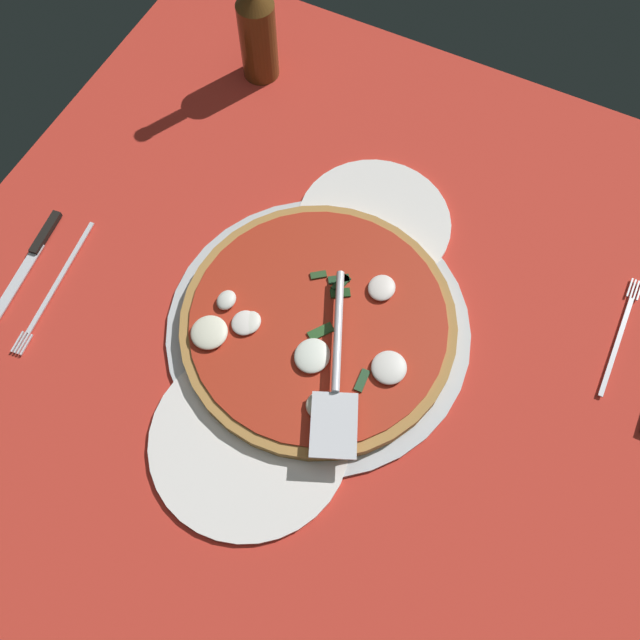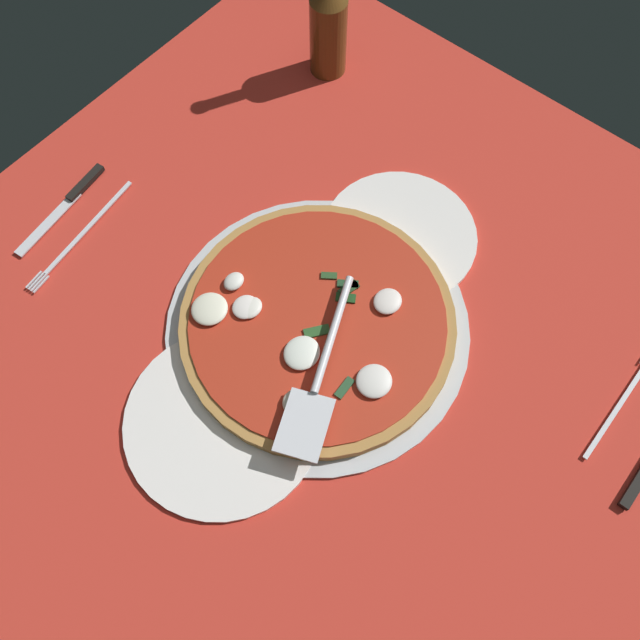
# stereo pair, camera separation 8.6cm
# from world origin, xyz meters

# --- Properties ---
(ground_plane) EXTENTS (1.06, 1.06, 0.01)m
(ground_plane) POSITION_xyz_m (0.00, 0.00, -0.00)
(ground_plane) COLOR red
(checker_pattern) EXTENTS (1.06, 1.06, 0.00)m
(checker_pattern) POSITION_xyz_m (-0.00, -0.00, 0.00)
(checker_pattern) COLOR silver
(checker_pattern) RESTS_ON ground_plane
(pizza_pan) EXTENTS (0.39, 0.39, 0.01)m
(pizza_pan) POSITION_xyz_m (-0.00, -0.02, 0.01)
(pizza_pan) COLOR silver
(pizza_pan) RESTS_ON ground_plane
(dinner_plate_left) EXTENTS (0.21, 0.21, 0.01)m
(dinner_plate_left) POSITION_xyz_m (-0.18, -0.02, 0.01)
(dinner_plate_left) COLOR white
(dinner_plate_left) RESTS_ON ground_plane
(dinner_plate_right) EXTENTS (0.24, 0.24, 0.01)m
(dinner_plate_right) POSITION_xyz_m (0.17, -0.02, 0.01)
(dinner_plate_right) COLOR white
(dinner_plate_right) RESTS_ON ground_plane
(pizza) EXTENTS (0.35, 0.35, 0.03)m
(pizza) POSITION_xyz_m (-0.00, -0.02, 0.02)
(pizza) COLOR #B17D3E
(pizza) RESTS_ON pizza_pan
(pizza_server) EXTENTS (0.23, 0.12, 0.01)m
(pizza_server) POSITION_xyz_m (0.06, 0.04, 0.05)
(pizza_server) COLOR silver
(pizza_server) RESTS_ON pizza
(place_setting_near) EXTENTS (0.22, 0.14, 0.01)m
(place_setting_near) POSITION_xyz_m (0.09, -0.39, 0.00)
(place_setting_near) COLOR white
(place_setting_near) RESTS_ON ground_plane
(place_setting_far) EXTENTS (0.20, 0.14, 0.01)m
(place_setting_far) POSITION_xyz_m (-0.14, 0.37, 0.00)
(place_setting_far) COLOR white
(place_setting_far) RESTS_ON ground_plane
(beer_bottle) EXTENTS (0.06, 0.06, 0.24)m
(beer_bottle) POSITION_xyz_m (-0.36, -0.30, 0.09)
(beer_bottle) COLOR #583816
(beer_bottle) RESTS_ON ground_plane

